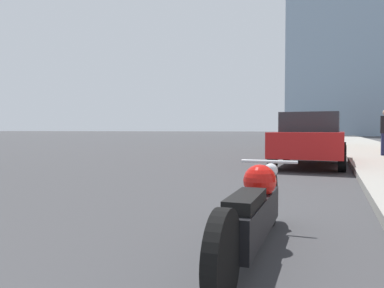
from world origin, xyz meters
TOP-DOWN VIEW (x-y plane):
  - sidewalk at (6.41, 40.00)m, footprint 3.06×240.00m
  - motorcycle at (3.69, 4.10)m, footprint 0.62×2.74m
  - parked_car_red at (3.77, 12.61)m, footprint 2.10×4.51m
  - parked_car_yellow at (3.60, 25.38)m, footprint 1.98×4.60m
  - parked_car_green at (3.80, 36.93)m, footprint 1.99×4.16m
  - parked_car_white at (3.75, 47.62)m, footprint 2.03×4.10m
  - parked_car_blue at (3.79, 59.30)m, footprint 2.19×4.57m

SIDE VIEW (x-z plane):
  - sidewalk at x=6.41m, z-range 0.00..0.15m
  - motorcycle at x=3.69m, z-range -0.01..0.76m
  - parked_car_red at x=3.77m, z-range 0.02..1.62m
  - parked_car_green at x=3.80m, z-range -0.02..1.69m
  - parked_car_yellow at x=3.60m, z-range 0.00..1.69m
  - parked_car_white at x=3.75m, z-range 0.01..1.68m
  - parked_car_blue at x=3.79m, z-range -0.01..1.78m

